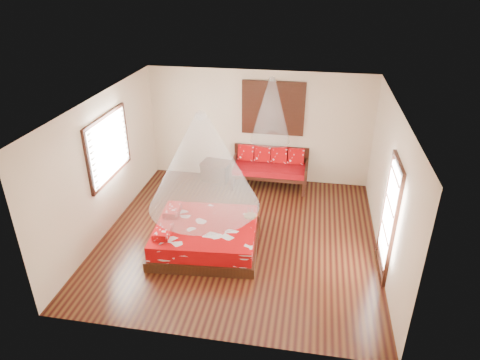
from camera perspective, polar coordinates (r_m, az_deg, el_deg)
room at (r=8.15m, az=-0.08°, el=0.70°), size 5.54×5.54×2.84m
bed at (r=8.44m, az=-4.67°, el=-7.43°), size 2.14×1.97×0.63m
daybed at (r=10.62m, az=3.99°, el=1.86°), size 1.87×0.83×0.96m
storage_chest at (r=11.01m, az=-3.21°, el=1.23°), size 0.78×0.62×0.49m
shutter_panel at (r=10.44m, az=4.43°, el=9.50°), size 1.52×0.06×1.32m
window_left at (r=9.03m, az=-17.08°, el=4.23°), size 0.10×1.74×1.34m
glazed_door at (r=7.81m, az=19.20°, el=-4.95°), size 0.08×1.02×2.16m
wine_tray at (r=8.51m, az=1.38°, el=-4.59°), size 0.26×0.26×0.21m
mosquito_net_main at (r=7.66m, az=-4.98°, el=2.51°), size 2.06×2.06×1.80m
mosquito_net_daybed at (r=9.96m, az=4.17°, el=9.27°), size 0.94×0.94×1.50m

